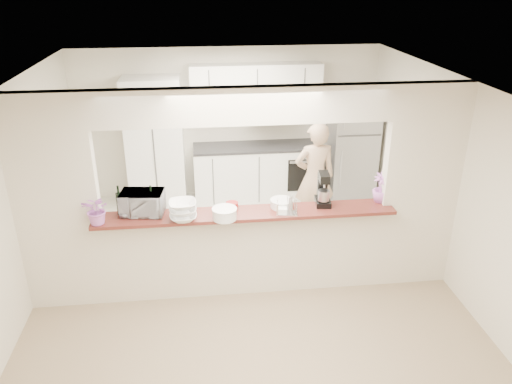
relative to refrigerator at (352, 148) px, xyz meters
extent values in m
plane|color=#9C846A|center=(-2.05, -2.65, -0.85)|extent=(6.00, 6.00, 0.00)
cube|color=beige|center=(-2.05, -1.10, -0.84)|extent=(5.00, 2.90, 0.01)
cube|color=beige|center=(-4.10, -2.65, 0.40)|extent=(0.90, 0.15, 2.50)
cube|color=beige|center=(0.00, -2.65, 0.40)|extent=(0.90, 0.15, 2.50)
cube|color=beige|center=(-2.05, -2.65, 1.45)|extent=(3.20, 0.15, 0.40)
cube|color=beige|center=(-2.05, -2.65, -0.32)|extent=(3.20, 0.15, 1.05)
cube|color=maroon|center=(-2.05, -2.70, 0.22)|extent=(3.40, 0.38, 0.04)
cube|color=white|center=(-3.25, 0.05, 0.20)|extent=(0.90, 0.60, 2.10)
cube|color=white|center=(-1.60, 0.05, -0.40)|extent=(2.10, 0.60, 0.90)
cube|color=#2A2A2D|center=(-1.60, 0.05, 0.07)|extent=(2.10, 0.62, 0.04)
cube|color=white|center=(-1.60, 0.18, 1.02)|extent=(2.10, 0.35, 0.75)
cube|color=black|center=(-1.35, 0.07, 0.59)|extent=(0.75, 0.45, 0.12)
cube|color=black|center=(-0.85, -0.25, -0.35)|extent=(0.55, 0.02, 0.55)
cube|color=#A7A6AB|center=(0.00, 0.00, 0.00)|extent=(0.75, 0.70, 1.70)
imported|color=#C568A1|center=(-3.65, -2.80, 0.41)|extent=(0.37, 0.35, 0.33)
cylinder|color=black|center=(-3.10, -2.58, 0.36)|extent=(0.06, 0.06, 0.24)
cylinder|color=black|center=(-3.10, -2.58, 0.52)|extent=(0.02, 0.02, 0.08)
cylinder|color=black|center=(-3.45, -2.59, 0.37)|extent=(0.07, 0.07, 0.26)
cylinder|color=black|center=(-3.45, -2.59, 0.54)|extent=(0.02, 0.02, 0.09)
imported|color=#B3B3B8|center=(-3.20, -2.60, 0.37)|extent=(0.50, 0.37, 0.26)
imported|color=white|center=(-2.75, -2.82, 0.35)|extent=(0.31, 0.31, 0.22)
cylinder|color=white|center=(-2.30, -2.84, 0.30)|extent=(0.27, 0.27, 0.12)
cylinder|color=white|center=(-2.30, -2.84, 0.36)|extent=(0.28, 0.28, 0.01)
cylinder|color=white|center=(-1.63, -2.62, 0.28)|extent=(0.26, 0.26, 0.09)
cylinder|color=white|center=(-1.63, -2.62, 0.33)|extent=(0.27, 0.27, 0.01)
cylinder|color=maroon|center=(-2.20, -2.57, 0.27)|extent=(0.14, 0.14, 0.07)
cylinder|color=beige|center=(-1.65, -2.68, 0.27)|extent=(0.14, 0.14, 0.07)
cube|color=silver|center=(-1.60, -2.80, 0.25)|extent=(0.25, 0.17, 0.01)
cube|color=white|center=(-1.60, -2.80, 0.28)|extent=(0.11, 0.11, 0.06)
cube|color=black|center=(-1.14, -2.60, 0.27)|extent=(0.20, 0.28, 0.07)
cube|color=black|center=(-1.13, -2.51, 0.45)|extent=(0.12, 0.10, 0.28)
cube|color=black|center=(-1.14, -2.61, 0.59)|extent=(0.14, 0.23, 0.09)
cylinder|color=#B7B7BC|center=(-1.15, -2.66, 0.38)|extent=(0.13, 0.13, 0.12)
imported|color=#CF6FCE|center=(-0.45, -2.60, 0.42)|extent=(0.24, 0.24, 0.35)
imported|color=tan|center=(-0.90, -1.18, -0.02)|extent=(0.63, 0.43, 1.65)
camera|label=1|loc=(-2.52, -7.73, 2.73)|focal=35.00mm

